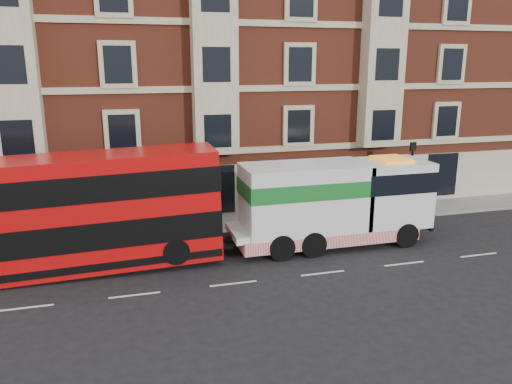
% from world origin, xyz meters
% --- Properties ---
extents(ground, '(120.00, 120.00, 0.00)m').
position_xyz_m(ground, '(0.00, 0.00, 0.00)').
color(ground, black).
rests_on(ground, ground).
extents(sidewalk, '(90.00, 3.00, 0.15)m').
position_xyz_m(sidewalk, '(0.00, 7.50, 0.07)').
color(sidewalk, slate).
rests_on(sidewalk, ground).
extents(victorian_terrace, '(45.00, 12.00, 20.40)m').
position_xyz_m(victorian_terrace, '(0.50, 15.00, 10.07)').
color(victorian_terrace, brown).
rests_on(victorian_terrace, ground).
extents(lamp_post_west, '(0.35, 0.15, 4.35)m').
position_xyz_m(lamp_post_west, '(-6.00, 6.20, 2.68)').
color(lamp_post_west, black).
rests_on(lamp_post_west, sidewalk).
extents(lamp_post_east, '(0.35, 0.15, 4.35)m').
position_xyz_m(lamp_post_east, '(12.00, 6.20, 2.68)').
color(lamp_post_east, black).
rests_on(lamp_post_east, sidewalk).
extents(double_decker_bus, '(12.58, 2.89, 5.10)m').
position_xyz_m(double_decker_bus, '(-6.36, 3.21, 2.70)').
color(double_decker_bus, red).
rests_on(double_decker_bus, ground).
extents(tow_truck, '(10.08, 2.98, 4.20)m').
position_xyz_m(tow_truck, '(5.71, 3.21, 2.23)').
color(tow_truck, white).
rests_on(tow_truck, ground).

